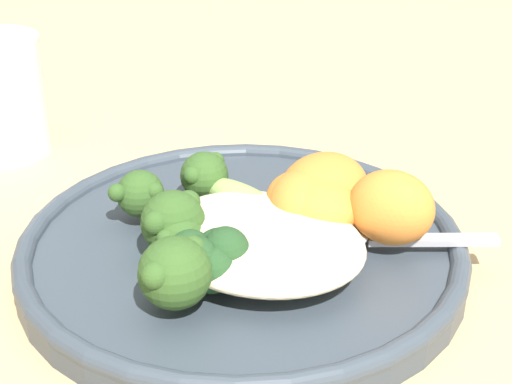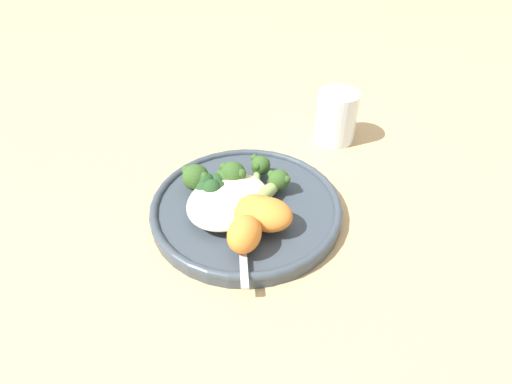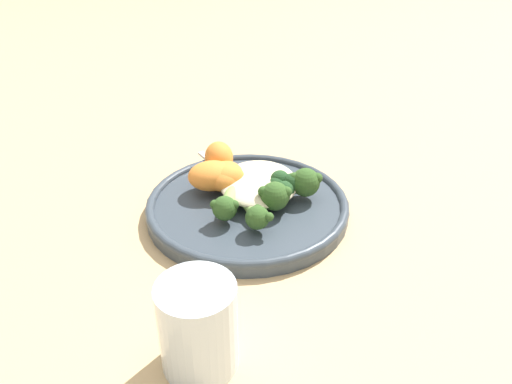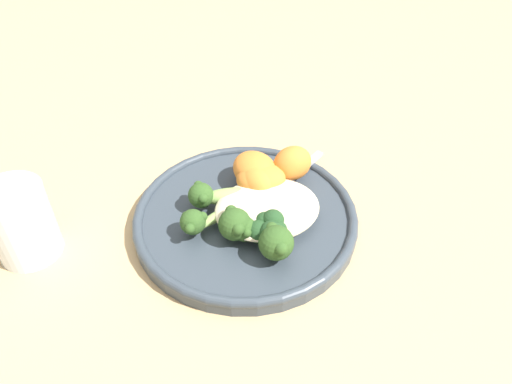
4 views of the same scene
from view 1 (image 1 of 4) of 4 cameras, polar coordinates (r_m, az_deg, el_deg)
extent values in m
plane|color=tan|center=(0.50, -0.77, -6.18)|extent=(4.00, 4.00, 0.00)
cylinder|color=#38424C|center=(0.51, -0.94, -4.27)|extent=(0.26, 0.26, 0.02)
torus|color=#38424C|center=(0.50, -0.94, -3.49)|extent=(0.26, 0.26, 0.01)
ellipsoid|color=beige|center=(0.47, -0.06, -3.46)|extent=(0.12, 0.10, 0.02)
ellipsoid|color=#8EB25B|center=(0.51, -0.86, -0.59)|extent=(0.07, 0.03, 0.02)
sphere|color=#335623|center=(0.53, -3.46, 1.10)|extent=(0.03, 0.03, 0.03)
sphere|color=#335623|center=(0.52, -4.26, 1.13)|extent=(0.01, 0.01, 0.01)
sphere|color=#335623|center=(0.54, -2.72, 2.07)|extent=(0.01, 0.01, 0.01)
ellipsoid|color=#8EB25B|center=(0.51, -2.91, -1.55)|extent=(0.09, 0.05, 0.01)
sphere|color=#335623|center=(0.52, -8.02, -0.29)|extent=(0.03, 0.03, 0.03)
sphere|color=#335623|center=(0.51, -9.25, -0.05)|extent=(0.01, 0.01, 0.01)
sphere|color=#335623|center=(0.51, -7.10, -0.13)|extent=(0.01, 0.01, 0.01)
sphere|color=#335623|center=(0.52, -7.81, 0.78)|extent=(0.01, 0.01, 0.01)
ellipsoid|color=#8EB25B|center=(0.49, -1.62, -2.24)|extent=(0.06, 0.07, 0.02)
sphere|color=#335623|center=(0.48, -5.55, -2.03)|extent=(0.04, 0.04, 0.04)
sphere|color=#335623|center=(0.47, -6.69, -2.07)|extent=(0.01, 0.01, 0.01)
sphere|color=#335623|center=(0.48, -4.52, -0.68)|extent=(0.01, 0.01, 0.01)
ellipsoid|color=#8EB25B|center=(0.49, -1.41, -2.48)|extent=(0.05, 0.07, 0.02)
sphere|color=#335623|center=(0.47, -5.15, -3.06)|extent=(0.03, 0.03, 0.03)
sphere|color=#335623|center=(0.46, -6.02, -3.11)|extent=(0.01, 0.01, 0.01)
sphere|color=#335623|center=(0.48, -4.35, -2.00)|extent=(0.01, 0.01, 0.01)
ellipsoid|color=#8EB25B|center=(0.47, -1.50, -4.04)|extent=(0.02, 0.10, 0.01)
sphere|color=#335623|center=(0.43, -5.42, -5.40)|extent=(0.04, 0.04, 0.04)
sphere|color=#335623|center=(0.42, -6.73, -5.55)|extent=(0.01, 0.01, 0.01)
sphere|color=#335623|center=(0.44, -4.24, -3.82)|extent=(0.01, 0.01, 0.01)
ellipsoid|color=orange|center=(0.50, 3.05, -0.62)|extent=(0.06, 0.06, 0.03)
ellipsoid|color=orange|center=(0.50, 3.81, -0.67)|extent=(0.07, 0.06, 0.03)
ellipsoid|color=orange|center=(0.51, 4.56, 0.30)|extent=(0.06, 0.07, 0.04)
ellipsoid|color=orange|center=(0.49, 9.01, -1.03)|extent=(0.06, 0.05, 0.04)
sphere|color=#234723|center=(0.46, -4.40, -4.08)|extent=(0.03, 0.03, 0.03)
sphere|color=#234723|center=(0.45, -4.48, -4.36)|extent=(0.03, 0.03, 0.03)
sphere|color=#234723|center=(0.45, -2.96, -5.16)|extent=(0.03, 0.03, 0.03)
sphere|color=#234723|center=(0.45, -2.04, -3.91)|extent=(0.03, 0.03, 0.03)
sphere|color=#234723|center=(0.46, -2.93, -3.81)|extent=(0.03, 0.03, 0.03)
cube|color=#B7B7BC|center=(0.50, 11.73, -3.15)|extent=(0.07, 0.05, 0.00)
ellipsoid|color=#B7B7BC|center=(0.49, 5.10, -2.96)|extent=(0.05, 0.05, 0.01)
camera|label=2|loc=(0.59, 51.87, 28.94)|focal=28.00mm
camera|label=3|loc=(0.86, -38.78, 28.59)|focal=35.00mm
camera|label=4|loc=(0.39, -78.26, 30.87)|focal=35.00mm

